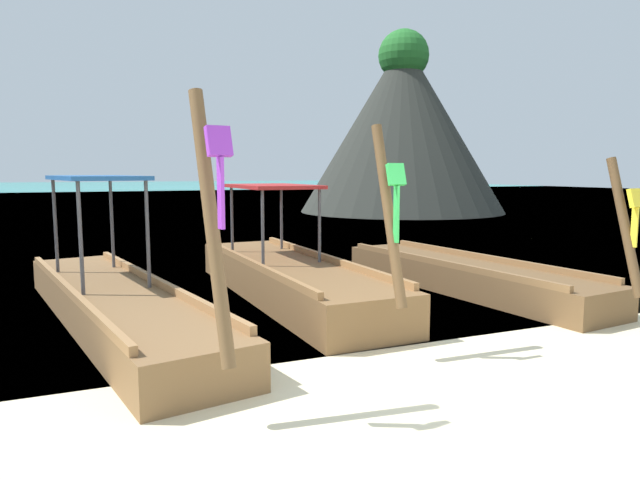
{
  "coord_description": "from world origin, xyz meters",
  "views": [
    {
      "loc": [
        -3.22,
        -3.82,
        2.07
      ],
      "look_at": [
        0.0,
        3.79,
        1.06
      ],
      "focal_mm": 31.6,
      "sensor_mm": 36.0,
      "label": 1
    }
  ],
  "objects_px": {
    "longtail_boat_green_ribbon": "(289,277)",
    "karst_rock": "(405,130)",
    "longtail_boat_yellow_ribbon": "(466,276)",
    "longtail_boat_violet_ribbon": "(115,301)"
  },
  "relations": [
    {
      "from": "longtail_boat_yellow_ribbon",
      "to": "karst_rock",
      "type": "bearing_deg",
      "value": 61.75
    },
    {
      "from": "longtail_boat_green_ribbon",
      "to": "karst_rock",
      "type": "xyz_separation_m",
      "value": [
        12.49,
        16.89,
        3.87
      ]
    },
    {
      "from": "longtail_boat_green_ribbon",
      "to": "karst_rock",
      "type": "height_order",
      "value": "karst_rock"
    },
    {
      "from": "longtail_boat_violet_ribbon",
      "to": "karst_rock",
      "type": "distance_m",
      "value": 23.52
    },
    {
      "from": "longtail_boat_yellow_ribbon",
      "to": "karst_rock",
      "type": "distance_m",
      "value": 20.31
    },
    {
      "from": "longtail_boat_yellow_ribbon",
      "to": "karst_rock",
      "type": "relative_size",
      "value": 0.54
    },
    {
      "from": "longtail_boat_violet_ribbon",
      "to": "longtail_boat_yellow_ribbon",
      "type": "relative_size",
      "value": 1.19
    },
    {
      "from": "longtail_boat_green_ribbon",
      "to": "karst_rock",
      "type": "distance_m",
      "value": 21.36
    },
    {
      "from": "longtail_boat_green_ribbon",
      "to": "longtail_boat_yellow_ribbon",
      "type": "relative_size",
      "value": 1.08
    },
    {
      "from": "karst_rock",
      "to": "longtail_boat_violet_ribbon",
      "type": "bearing_deg",
      "value": -131.0
    }
  ]
}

